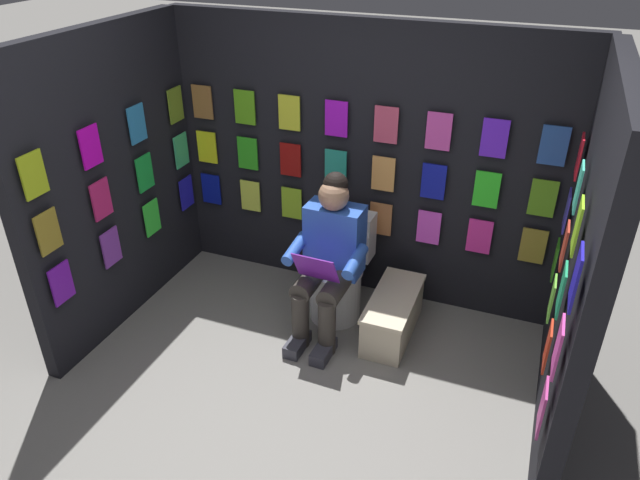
{
  "coord_description": "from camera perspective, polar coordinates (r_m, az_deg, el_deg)",
  "views": [
    {
      "loc": [
        -1.2,
        2.09,
        2.74
      ],
      "look_at": [
        0.01,
        -0.98,
        0.85
      ],
      "focal_mm": 33.1,
      "sensor_mm": 36.0,
      "label": 1
    }
  ],
  "objects": [
    {
      "name": "ground_plane",
      "position": [
        3.65,
        -5.82,
        -19.04
      ],
      "size": [
        30.0,
        30.0,
        0.0
      ],
      "primitive_type": "plane",
      "color": "gray"
    },
    {
      "name": "display_wall_back",
      "position": [
        4.43,
        4.15,
        7.28
      ],
      "size": [
        3.05,
        0.14,
        2.09
      ],
      "color": "black",
      "rests_on": "ground"
    },
    {
      "name": "display_wall_left",
      "position": [
        3.44,
        23.85,
        -2.47
      ],
      "size": [
        0.14,
        1.78,
        2.09
      ],
      "color": "black",
      "rests_on": "ground"
    },
    {
      "name": "display_wall_right",
      "position": [
        4.38,
        -19.3,
        5.31
      ],
      "size": [
        0.14,
        1.78,
        2.09
      ],
      "color": "black",
      "rests_on": "ground"
    },
    {
      "name": "toilet",
      "position": [
        4.42,
        1.88,
        -3.32
      ],
      "size": [
        0.41,
        0.56,
        0.77
      ],
      "rotation": [
        0.0,
        0.0,
        -0.03
      ],
      "color": "white",
      "rests_on": "ground"
    },
    {
      "name": "person_reading",
      "position": [
        4.09,
        0.8,
        -1.72
      ],
      "size": [
        0.53,
        0.69,
        1.19
      ],
      "rotation": [
        0.0,
        0.0,
        -0.03
      ],
      "color": "blue",
      "rests_on": "ground"
    },
    {
      "name": "comic_longbox_near",
      "position": [
        4.3,
        7.05,
        -7.2
      ],
      "size": [
        0.3,
        0.73,
        0.33
      ],
      "rotation": [
        0.0,
        0.0,
        0.0
      ],
      "color": "beige",
      "rests_on": "ground"
    }
  ]
}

